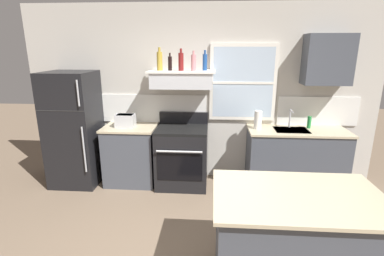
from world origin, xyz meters
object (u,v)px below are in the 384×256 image
(paper_towel_roll, at_px, (258,120))
(refrigerator, at_px, (74,129))
(bottle_red_label_wine, at_px, (181,61))
(kitchen_island, at_px, (294,242))
(bottle_champagne_gold_foil, at_px, (160,61))
(bottle_balsamic_dark, at_px, (170,63))
(dish_soap_bottle, at_px, (309,122))
(toaster, at_px, (125,120))
(stove_range, at_px, (182,156))
(bottle_rose_pink, at_px, (193,62))
(bottle_blue_liqueur, at_px, (205,62))

(paper_towel_roll, bearing_deg, refrigerator, -178.75)
(bottle_red_label_wine, xyz_separation_m, kitchen_island, (1.18, -1.99, -1.42))
(bottle_champagne_gold_foil, height_order, bottle_balsamic_dark, bottle_champagne_gold_foil)
(refrigerator, relative_size, bottle_champagne_gold_foil, 5.35)
(bottle_red_label_wine, distance_m, dish_soap_bottle, 2.08)
(paper_towel_roll, xyz_separation_m, kitchen_island, (0.06, -1.97, -0.59))
(toaster, xyz_separation_m, bottle_balsamic_dark, (0.68, 0.07, 0.84))
(stove_range, relative_size, bottle_rose_pink, 3.93)
(bottle_rose_pink, distance_m, kitchen_island, 2.63)
(stove_range, bearing_deg, refrigerator, -179.20)
(refrigerator, bearing_deg, stove_range, 0.80)
(stove_range, xyz_separation_m, paper_towel_roll, (1.11, 0.04, 0.58))
(stove_range, bearing_deg, bottle_red_label_wine, 99.05)
(toaster, xyz_separation_m, paper_towel_roll, (1.97, 0.03, 0.04))
(bottle_champagne_gold_foil, distance_m, paper_towel_roll, 1.66)
(kitchen_island, bearing_deg, toaster, 136.23)
(kitchen_island, bearing_deg, refrigerator, 145.95)
(toaster, height_order, bottle_red_label_wine, bottle_red_label_wine)
(stove_range, distance_m, paper_towel_roll, 1.26)
(stove_range, distance_m, bottle_blue_liqueur, 1.44)
(bottle_balsamic_dark, height_order, dish_soap_bottle, bottle_balsamic_dark)
(refrigerator, distance_m, kitchen_island, 3.43)
(kitchen_island, bearing_deg, paper_towel_roll, 91.66)
(bottle_rose_pink, height_order, dish_soap_bottle, bottle_rose_pink)
(bottle_champagne_gold_foil, bearing_deg, bottle_rose_pink, -2.41)
(bottle_red_label_wine, relative_size, bottle_blue_liqueur, 1.08)
(refrigerator, xyz_separation_m, toaster, (0.80, 0.03, 0.14))
(kitchen_island, bearing_deg, bottle_champagne_gold_foil, 126.60)
(stove_range, bearing_deg, bottle_champagne_gold_foil, 166.42)
(bottle_champagne_gold_foil, relative_size, bottle_balsamic_dark, 1.32)
(stove_range, relative_size, kitchen_island, 0.78)
(stove_range, bearing_deg, paper_towel_roll, 1.92)
(toaster, distance_m, bottle_champagne_gold_foil, 1.03)
(bottle_rose_pink, bearing_deg, refrigerator, -177.50)
(toaster, relative_size, paper_towel_roll, 1.10)
(bottle_balsamic_dark, distance_m, dish_soap_bottle, 2.22)
(bottle_champagne_gold_foil, xyz_separation_m, dish_soap_bottle, (2.20, 0.06, -0.88))
(bottle_rose_pink, bearing_deg, bottle_balsamic_dark, 176.10)
(bottle_red_label_wine, height_order, dish_soap_bottle, bottle_red_label_wine)
(bottle_blue_liqueur, distance_m, kitchen_island, 2.64)
(bottle_red_label_wine, bearing_deg, dish_soap_bottle, 2.41)
(bottle_red_label_wine, xyz_separation_m, bottle_blue_liqueur, (0.34, 0.07, -0.01))
(dish_soap_bottle, relative_size, kitchen_island, 0.13)
(toaster, xyz_separation_m, bottle_rose_pink, (1.02, 0.05, 0.85))
(refrigerator, xyz_separation_m, kitchen_island, (2.82, -1.91, -0.41))
(bottle_champagne_gold_foil, distance_m, bottle_rose_pink, 0.49)
(toaster, bearing_deg, bottle_champagne_gold_foil, 7.00)
(bottle_blue_liqueur, relative_size, kitchen_island, 0.20)
(bottle_blue_liqueur, distance_m, dish_soap_bottle, 1.78)
(refrigerator, xyz_separation_m, dish_soap_bottle, (3.53, 0.16, 0.13))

